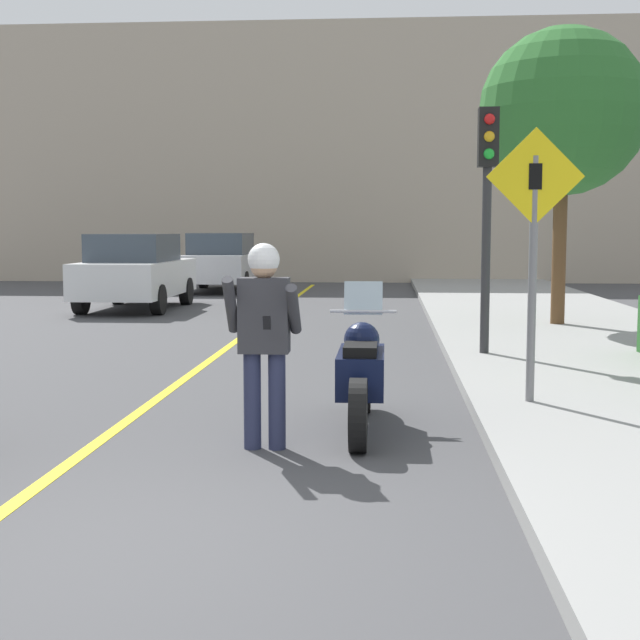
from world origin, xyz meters
name	(u,v)px	position (x,y,z in m)	size (l,w,h in m)	color
ground_plane	(64,546)	(0.00, 0.00, 0.00)	(80.00, 80.00, 0.00)	#424244
road_center_line	(192,373)	(-0.60, 6.00, 0.00)	(0.12, 36.00, 0.01)	yellow
building_backdrop	(335,154)	(0.00, 26.00, 4.35)	(28.00, 1.20, 8.70)	#B2A38E
motorcycle	(361,375)	(1.57, 3.04, 0.50)	(0.62, 2.15, 1.28)	black
person_biker	(264,325)	(0.82, 2.30, 1.01)	(0.59, 0.46, 1.66)	#282D4C
crossing_sign	(534,238)	(3.16, 3.79, 1.69)	(0.91, 0.08, 2.57)	slate
traffic_light	(487,182)	(3.09, 7.15, 2.38)	(0.26, 0.30, 3.20)	#2D2D30
street_tree	(563,113)	(4.77, 11.03, 3.76)	(2.85, 2.85, 5.06)	brown
parked_car_white	(136,271)	(-3.79, 14.75, 0.86)	(1.88, 4.20, 1.68)	black
parked_car_silver	(222,262)	(-2.97, 20.77, 0.86)	(1.88, 4.20, 1.68)	black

